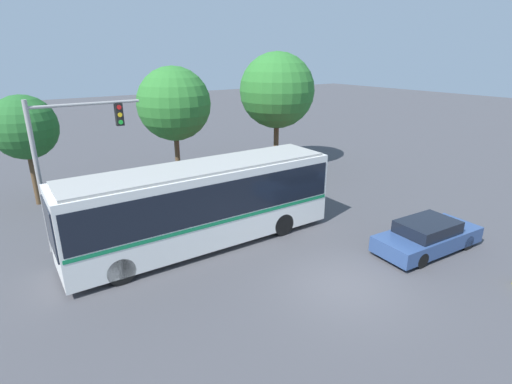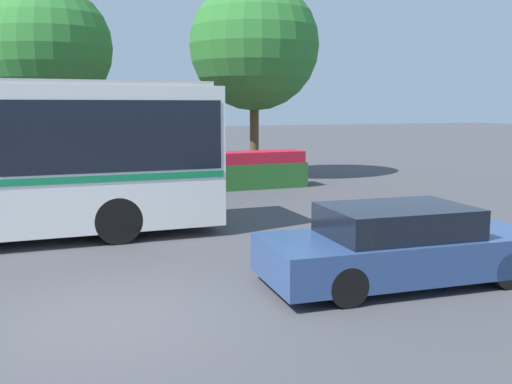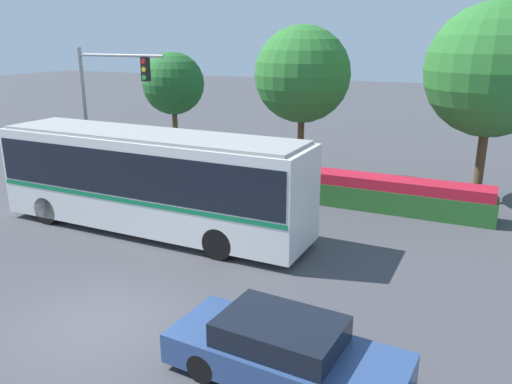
{
  "view_description": "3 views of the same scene",
  "coord_description": "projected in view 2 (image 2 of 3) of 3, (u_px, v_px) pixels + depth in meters",
  "views": [
    {
      "loc": [
        -9.13,
        -7.95,
        7.58
      ],
      "look_at": [
        -0.15,
        5.09,
        1.98
      ],
      "focal_mm": 27.51,
      "sensor_mm": 36.0,
      "label": 1
    },
    {
      "loc": [
        -0.89,
        -7.8,
        2.91
      ],
      "look_at": [
        3.37,
        3.02,
        1.16
      ],
      "focal_mm": 40.44,
      "sensor_mm": 36.0,
      "label": 2
    },
    {
      "loc": [
        7.87,
        -8.07,
        6.46
      ],
      "look_at": [
        1.75,
        4.97,
        2.08
      ],
      "focal_mm": 36.02,
      "sensor_mm": 36.0,
      "label": 3
    }
  ],
  "objects": [
    {
      "name": "street_tree_centre",
      "position": [
        50.0,
        48.0,
        19.67
      ],
      "size": [
        4.21,
        4.21,
        6.97
      ],
      "color": "brown",
      "rests_on": "ground"
    },
    {
      "name": "street_tree_right",
      "position": [
        254.0,
        46.0,
        22.51
      ],
      "size": [
        5.06,
        5.06,
        7.76
      ],
      "color": "brown",
      "rests_on": "ground"
    },
    {
      "name": "flowering_hedge",
      "position": [
        184.0,
        173.0,
        19.51
      ],
      "size": [
        8.78,
        1.14,
        1.29
      ],
      "color": "#286028",
      "rests_on": "ground"
    },
    {
      "name": "ground_plane",
      "position": [
        109.0,
        319.0,
        7.94
      ],
      "size": [
        140.0,
        140.0,
        0.0
      ],
      "primitive_type": "plane",
      "color": "#444449"
    },
    {
      "name": "sedan_foreground",
      "position": [
        401.0,
        246.0,
        9.49
      ],
      "size": [
        4.78,
        2.15,
        1.29
      ],
      "rotation": [
        0.0,
        0.0,
        -0.07
      ],
      "color": "navy",
      "rests_on": "ground"
    }
  ]
}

